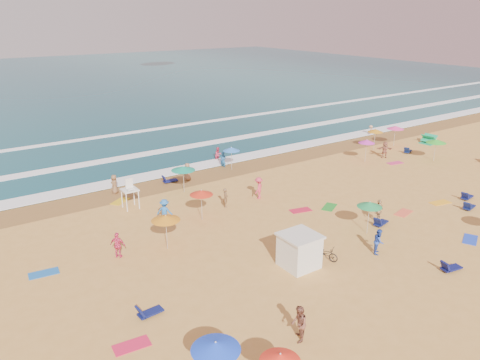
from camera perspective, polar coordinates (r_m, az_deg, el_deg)
ground at (r=35.14m, az=5.99°, el=-4.93°), size 220.00×220.00×0.00m
ocean at (r=111.13m, az=-23.59°, el=10.58°), size 220.00×140.00×0.18m
wet_sand at (r=44.66m, az=-4.36°, el=0.60°), size 220.00×220.00×0.00m
surf_foam at (r=52.12m, az=-9.26°, el=3.32°), size 200.00×18.70×0.05m
cabana at (r=28.79m, az=7.23°, el=-8.63°), size 2.00×2.00×2.00m
cabana_roof at (r=28.31m, az=7.32°, el=-6.74°), size 2.20×2.20×0.12m
bicycle at (r=30.03m, az=10.33°, el=-8.72°), size 1.15×1.84×0.91m
lifeguard_stand at (r=37.71m, az=-13.25°, el=-1.88°), size 1.20×1.20×2.10m
beach_umbrellas at (r=36.37m, az=7.74°, el=-0.45°), size 45.90×28.59×0.71m
loungers at (r=35.36m, az=13.15°, el=-4.91°), size 39.32×24.23×0.34m
towels at (r=33.97m, az=6.77°, el=-5.84°), size 37.15×21.69×0.03m
popup_tents at (r=56.77m, az=25.17°, el=3.55°), size 4.39×11.08×1.20m
beachgoers at (r=37.13m, az=2.03°, el=-2.06°), size 47.73×27.44×2.13m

